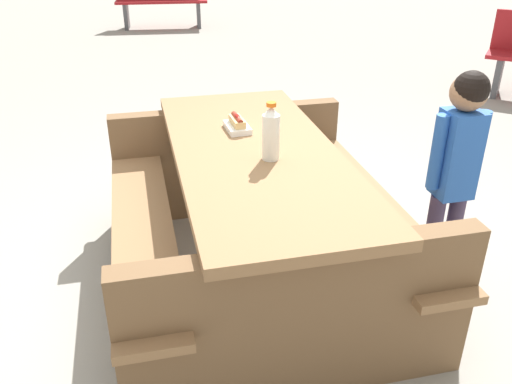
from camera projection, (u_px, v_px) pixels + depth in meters
name	position (u px, v px, depth m)	size (l,w,h in m)	color
ground_plane	(256.00, 279.00, 2.89)	(30.00, 30.00, 0.00)	gray
picnic_table	(256.00, 206.00, 2.69)	(2.16, 1.91, 0.75)	olive
soda_bottle	(270.00, 133.00, 2.39)	(0.08, 0.08, 0.27)	silver
hotdog_tray	(237.00, 124.00, 2.76)	(0.20, 0.16, 0.08)	white
child_in_coat	(457.00, 155.00, 2.56)	(0.20, 0.27, 1.13)	#3F334C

